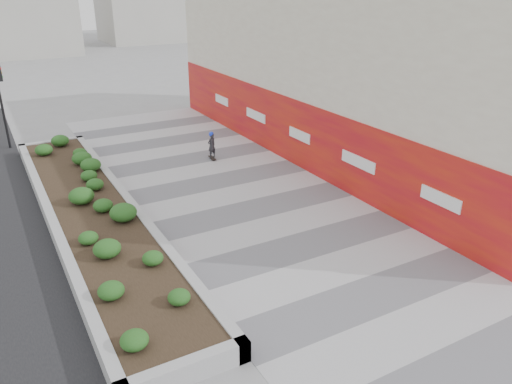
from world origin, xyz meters
TOP-DOWN VIEW (x-y plane):
  - ground at (0.00, 0.00)m, footprint 160.00×160.00m
  - walkway at (0.00, 3.00)m, footprint 8.00×36.00m
  - building at (6.98, 8.98)m, footprint 6.04×24.08m
  - planter at (-5.50, 7.00)m, footprint 3.00×18.00m
  - traffic_signal_near at (-7.23, 17.50)m, footprint 0.33×0.28m
  - manhole_cover at (0.50, 3.00)m, footprint 0.44×0.44m
  - skateboarder at (0.93, 10.88)m, footprint 0.51×0.74m

SIDE VIEW (x-z plane):
  - ground at x=0.00m, z-range 0.00..0.00m
  - manhole_cover at x=0.50m, z-range 0.00..0.01m
  - walkway at x=0.00m, z-range 0.00..0.01m
  - planter at x=-5.50m, z-range -0.03..0.87m
  - skateboarder at x=0.93m, z-range 0.01..1.37m
  - traffic_signal_near at x=-7.23m, z-range 0.66..4.86m
  - building at x=6.98m, z-range -0.02..7.98m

